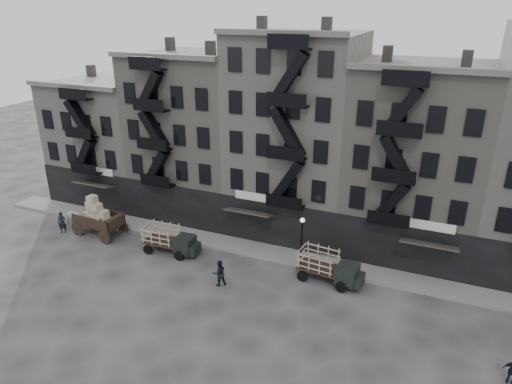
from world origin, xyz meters
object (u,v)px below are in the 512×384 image
at_px(wagon, 97,212).
at_px(stake_truck_west, 170,238).
at_px(horse, 75,217).
at_px(pedestrian_mid, 219,273).
at_px(pedestrian_west, 62,223).
at_px(stake_truck_east, 329,265).

bearing_deg(wagon, stake_truck_west, 2.40).
height_order(horse, pedestrian_mid, pedestrian_mid).
relative_size(horse, stake_truck_west, 0.43).
distance_m(pedestrian_west, pedestrian_mid, 16.82).
height_order(horse, stake_truck_east, stake_truck_east).
xyz_separation_m(stake_truck_east, pedestrian_mid, (-7.19, -3.55, -0.36)).
height_order(horse, stake_truck_west, stake_truck_west).
bearing_deg(pedestrian_mid, stake_truck_west, -63.66).
bearing_deg(pedestrian_mid, pedestrian_west, -45.93).
bearing_deg(stake_truck_east, stake_truck_west, -170.31).
distance_m(stake_truck_west, pedestrian_west, 10.85).
bearing_deg(horse, pedestrian_mid, -122.03).
bearing_deg(stake_truck_east, horse, -174.14).
distance_m(stake_truck_east, pedestrian_mid, 8.03).
xyz_separation_m(horse, stake_truck_east, (23.96, 0.05, 0.51)).
height_order(horse, wagon, wagon).
xyz_separation_m(wagon, stake_truck_west, (7.66, -0.31, -0.81)).
xyz_separation_m(pedestrian_west, pedestrian_mid, (16.71, -1.90, 0.01)).
bearing_deg(pedestrian_mid, wagon, -51.76).
bearing_deg(horse, stake_truck_west, -114.71).
bearing_deg(wagon, pedestrian_mid, -7.61).
bearing_deg(pedestrian_west, stake_truck_west, -28.29).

